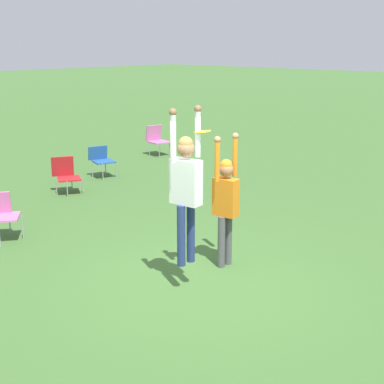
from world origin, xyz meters
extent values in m
plane|color=#3D662D|center=(0.00, 0.00, 0.00)|extent=(120.00, 120.00, 0.00)
cylinder|color=navy|center=(-0.46, -0.04, 0.85)|extent=(0.12, 0.12, 0.90)
cylinder|color=navy|center=(-0.26, -0.04, 0.85)|extent=(0.12, 0.12, 0.90)
cube|color=white|center=(-0.36, -0.04, 1.62)|extent=(0.25, 0.46, 0.64)
sphere|color=#9E704C|center=(-0.36, -0.04, 2.09)|extent=(0.24, 0.24, 0.24)
sphere|color=olive|center=(-0.36, -0.04, 2.16)|extent=(0.21, 0.21, 0.21)
cylinder|color=white|center=(-0.61, -0.04, 2.28)|extent=(0.08, 0.08, 0.68)
sphere|color=#9E704C|center=(-0.61, -0.04, 2.62)|extent=(0.10, 0.10, 0.10)
cylinder|color=white|center=(-0.11, -0.04, 2.28)|extent=(0.08, 0.08, 0.68)
sphere|color=#9E704C|center=(-0.11, -0.04, 2.62)|extent=(0.10, 0.10, 0.10)
cylinder|color=#4C4C51|center=(0.59, 0.08, 0.43)|extent=(0.12, 0.12, 0.85)
cylinder|color=#4C4C51|center=(0.77, 0.08, 0.43)|extent=(0.12, 0.12, 0.85)
cube|color=orange|center=(0.68, 0.08, 1.15)|extent=(0.24, 0.41, 0.60)
sphere|color=#9E704C|center=(0.68, 0.08, 1.60)|extent=(0.23, 0.23, 0.23)
sphere|color=orange|center=(0.68, 0.08, 1.66)|extent=(0.20, 0.20, 0.20)
cylinder|color=orange|center=(0.46, 0.08, 1.78)|extent=(0.08, 0.08, 0.64)
sphere|color=#9E704C|center=(0.46, 0.08, 2.10)|extent=(0.10, 0.10, 0.10)
cylinder|color=orange|center=(0.90, 0.08, 1.78)|extent=(0.08, 0.08, 0.64)
sphere|color=#9E704C|center=(0.90, 0.08, 2.10)|extent=(0.10, 0.10, 0.10)
cylinder|color=yellow|center=(-0.06, -0.08, 2.30)|extent=(0.24, 0.24, 0.05)
cylinder|color=gray|center=(5.86, 6.93, 0.23)|extent=(0.02, 0.02, 0.46)
cylinder|color=gray|center=(6.32, 6.93, 0.23)|extent=(0.02, 0.02, 0.46)
cylinder|color=gray|center=(5.86, 7.40, 0.23)|extent=(0.02, 0.02, 0.46)
cylinder|color=gray|center=(6.32, 7.40, 0.23)|extent=(0.02, 0.02, 0.46)
cube|color=#C666A3|center=(6.09, 7.17, 0.44)|extent=(0.65, 0.65, 0.04)
cube|color=#C666A3|center=(6.09, 7.42, 0.71)|extent=(0.56, 0.23, 0.50)
cylinder|color=gray|center=(1.28, 5.31, 0.19)|extent=(0.02, 0.02, 0.39)
cylinder|color=gray|center=(1.73, 5.31, 0.19)|extent=(0.02, 0.02, 0.39)
cylinder|color=gray|center=(1.28, 5.75, 0.19)|extent=(0.02, 0.02, 0.39)
cylinder|color=gray|center=(1.73, 5.75, 0.19)|extent=(0.02, 0.02, 0.39)
cube|color=#B21E23|center=(1.51, 5.53, 0.37)|extent=(0.71, 0.71, 0.04)
cube|color=#B21E23|center=(1.51, 5.77, 0.63)|extent=(0.51, 0.37, 0.49)
cylinder|color=gray|center=(-0.91, 3.55, 0.23)|extent=(0.02, 0.02, 0.46)
cylinder|color=gray|center=(-0.91, 4.01, 0.23)|extent=(0.02, 0.02, 0.46)
cube|color=#C666A3|center=(-1.13, 3.78, 0.44)|extent=(0.76, 0.76, 0.04)
cylinder|color=gray|center=(2.85, 5.96, 0.23)|extent=(0.02, 0.02, 0.45)
cylinder|color=gray|center=(3.29, 5.96, 0.23)|extent=(0.02, 0.02, 0.45)
cylinder|color=gray|center=(2.85, 6.40, 0.23)|extent=(0.02, 0.02, 0.45)
cylinder|color=gray|center=(3.29, 6.40, 0.23)|extent=(0.02, 0.02, 0.45)
cube|color=#235193|center=(3.07, 6.18, 0.44)|extent=(0.66, 0.66, 0.04)
cube|color=#235193|center=(3.07, 6.43, 0.64)|extent=(0.53, 0.26, 0.37)
camera|label=1|loc=(-5.61, -4.97, 3.49)|focal=50.00mm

